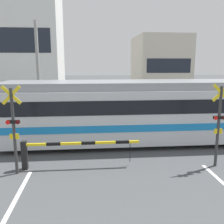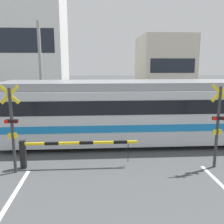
% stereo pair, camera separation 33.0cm
% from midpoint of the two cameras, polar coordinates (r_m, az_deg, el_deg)
% --- Properties ---
extents(rail_track_near, '(50.00, 0.10, 0.08)m').
position_cam_midpoint_polar(rail_track_near, '(12.13, -0.50, -7.86)').
color(rail_track_near, '#6B6051').
rests_on(rail_track_near, ground_plane).
extents(rail_track_far, '(50.00, 0.10, 0.08)m').
position_cam_midpoint_polar(rail_track_far, '(13.49, -1.01, -5.88)').
color(rail_track_far, '#6B6051').
rests_on(rail_track_far, ground_plane).
extents(commuter_train, '(20.98, 3.01, 3.12)m').
position_cam_midpoint_polar(commuter_train, '(13.78, 20.99, 0.71)').
color(commuter_train, silver).
rests_on(commuter_train, ground_plane).
extents(crossing_barrier_near, '(4.50, 0.20, 1.11)m').
position_cam_midpoint_polar(crossing_barrier_near, '(9.88, -13.29, -8.16)').
color(crossing_barrier_near, black).
rests_on(crossing_barrier_near, ground_plane).
extents(crossing_barrier_far, '(4.50, 0.20, 1.11)m').
position_cam_midpoint_polar(crossing_barrier_far, '(15.77, 6.95, -0.68)').
color(crossing_barrier_far, black).
rests_on(crossing_barrier_far, ground_plane).
extents(crossing_signal_left, '(0.68, 0.15, 3.24)m').
position_cam_midpoint_polar(crossing_signal_left, '(9.57, -22.49, -3.05)').
color(crossing_signal_left, '#333333').
rests_on(crossing_signal_left, ground_plane).
extents(crossing_signal_right, '(0.68, 0.15, 3.24)m').
position_cam_midpoint_polar(crossing_signal_right, '(10.29, 22.37, -2.08)').
color(crossing_signal_right, '#333333').
rests_on(crossing_signal_right, ground_plane).
extents(pedestrian, '(0.38, 0.22, 1.69)m').
position_cam_midpoint_polar(pedestrian, '(17.86, -1.83, 1.43)').
color(pedestrian, brown).
rests_on(pedestrian, ground_plane).
extents(building_left_of_street, '(6.66, 6.72, 10.84)m').
position_cam_midpoint_polar(building_left_of_street, '(27.72, -19.00, 13.55)').
color(building_left_of_street, white).
rests_on(building_left_of_street, ground_plane).
extents(building_right_of_street, '(5.11, 6.72, 6.77)m').
position_cam_midpoint_polar(building_right_of_street, '(27.97, 10.36, 9.77)').
color(building_right_of_street, beige).
rests_on(building_right_of_street, ground_plane).
extents(utility_pole_streetside, '(0.22, 0.22, 6.74)m').
position_cam_midpoint_polar(utility_pole_streetside, '(17.95, -17.04, 8.71)').
color(utility_pole_streetside, gray).
rests_on(utility_pole_streetside, ground_plane).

